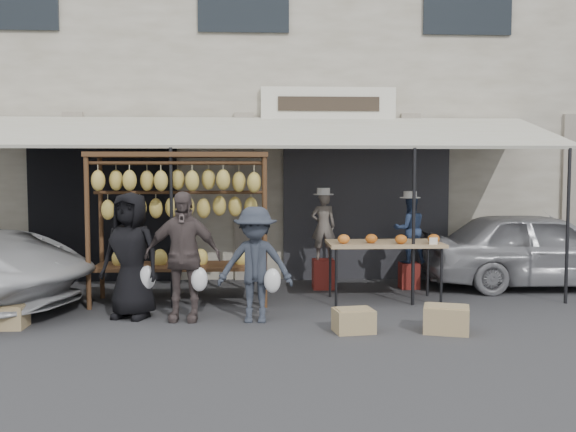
% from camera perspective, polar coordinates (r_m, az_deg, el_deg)
% --- Properties ---
extents(ground_plane, '(90.00, 90.00, 0.00)m').
position_cam_1_polar(ground_plane, '(8.28, -4.26, -9.72)').
color(ground_plane, '#2D2D30').
extents(shophouse, '(24.00, 6.15, 7.30)m').
position_cam_1_polar(shophouse, '(14.64, -3.73, 10.63)').
color(shophouse, beige).
rests_on(shophouse, ground_plane).
extents(awning, '(10.00, 2.35, 2.92)m').
position_cam_1_polar(awning, '(10.34, -3.99, 7.39)').
color(awning, beige).
rests_on(awning, ground_plane).
extents(banana_rack, '(2.60, 0.90, 2.24)m').
position_cam_1_polar(banana_rack, '(9.54, -9.65, 1.63)').
color(banana_rack, '#402916').
rests_on(banana_rack, ground_plane).
extents(produce_table, '(1.70, 0.90, 1.04)m').
position_cam_1_polar(produce_table, '(9.71, 8.58, -2.54)').
color(produce_table, tan).
rests_on(produce_table, ground_plane).
extents(vendor_left, '(0.41, 0.28, 1.12)m').
position_cam_1_polar(vendor_left, '(10.66, 3.16, -0.90)').
color(vendor_left, '#625A52').
rests_on(vendor_left, stool_left).
extents(vendor_right, '(0.58, 0.47, 1.12)m').
position_cam_1_polar(vendor_right, '(10.87, 10.76, -1.17)').
color(vendor_right, navy).
rests_on(vendor_right, stool_right).
extents(customer_left, '(0.95, 0.78, 1.68)m').
position_cam_1_polar(customer_left, '(8.81, -13.79, -3.42)').
color(customer_left, black).
rests_on(customer_left, ground_plane).
extents(customer_mid, '(1.03, 0.51, 1.70)m').
position_cam_1_polar(customer_mid, '(8.53, -9.36, -3.53)').
color(customer_mid, '#4E4240').
rests_on(customer_mid, ground_plane).
extents(customer_right, '(1.02, 0.64, 1.51)m').
position_cam_1_polar(customer_right, '(8.35, -2.93, -4.34)').
color(customer_right, '#2C323D').
rests_on(customer_right, ground_plane).
extents(stool_left, '(0.35, 0.35, 0.49)m').
position_cam_1_polar(stool_left, '(10.76, 3.14, -5.17)').
color(stool_left, maroon).
rests_on(stool_left, ground_plane).
extents(stool_right, '(0.36, 0.36, 0.43)m').
position_cam_1_polar(stool_right, '(10.97, 10.71, -5.22)').
color(stool_right, maroon).
rests_on(stool_right, ground_plane).
extents(crate_near_a, '(0.52, 0.43, 0.28)m').
position_cam_1_polar(crate_near_a, '(7.96, 5.86, -9.24)').
color(crate_near_a, tan).
rests_on(crate_near_a, ground_plane).
extents(crate_near_b, '(0.63, 0.55, 0.32)m').
position_cam_1_polar(crate_near_b, '(8.14, 13.89, -8.91)').
color(crate_near_b, tan).
rests_on(crate_near_b, ground_plane).
extents(crate_far, '(0.49, 0.37, 0.29)m').
position_cam_1_polar(crate_far, '(8.85, -23.76, -8.19)').
color(crate_far, tan).
rests_on(crate_far, ground_plane).
extents(sedan, '(3.87, 1.63, 1.31)m').
position_cam_1_polar(sedan, '(11.59, 21.41, -2.75)').
color(sedan, gray).
rests_on(sedan, ground_plane).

